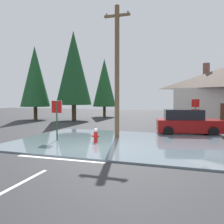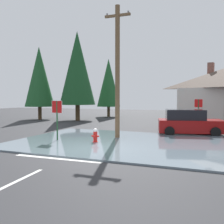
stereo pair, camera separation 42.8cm
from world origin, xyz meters
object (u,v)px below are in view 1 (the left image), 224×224
(fire_hydrant, at_px, (96,136))
(pine_tree_short_left, at_px, (104,83))
(pine_tree_mid_left, at_px, (74,68))
(stop_sign_near, at_px, (57,112))
(utility_pole, at_px, (117,70))
(stop_sign_far, at_px, (195,107))
(parked_car, at_px, (187,123))
(pine_tree_tall_left, at_px, (35,77))

(fire_hydrant, height_order, pine_tree_short_left, pine_tree_short_left)
(pine_tree_mid_left, distance_m, pine_tree_short_left, 6.48)
(stop_sign_near, xyz_separation_m, utility_pole, (2.86, 2.18, 2.50))
(stop_sign_far, xyz_separation_m, parked_car, (-0.41, -3.93, -0.89))
(utility_pole, distance_m, pine_tree_tall_left, 16.37)
(pine_tree_short_left, bearing_deg, fire_hydrant, -69.79)
(parked_car, distance_m, pine_tree_tall_left, 18.60)
(pine_tree_short_left, bearing_deg, utility_pole, -65.95)
(fire_hydrant, bearing_deg, parked_car, 50.47)
(stop_sign_near, xyz_separation_m, fire_hydrant, (2.30, 0.20, -1.26))
(parked_car, xyz_separation_m, pine_tree_tall_left, (-17.00, 6.36, 4.07))
(pine_tree_mid_left, xyz_separation_m, pine_tree_short_left, (1.09, 6.26, -1.27))
(stop_sign_far, xyz_separation_m, pine_tree_mid_left, (-12.71, 2.83, 3.99))
(pine_tree_mid_left, bearing_deg, fire_hydrant, -57.06)
(utility_pole, relative_size, pine_tree_mid_left, 0.83)
(stop_sign_near, relative_size, pine_tree_short_left, 0.31)
(parked_car, relative_size, pine_tree_mid_left, 0.47)
(stop_sign_near, distance_m, fire_hydrant, 2.63)
(fire_hydrant, distance_m, pine_tree_tall_left, 17.77)
(utility_pole, bearing_deg, pine_tree_short_left, 114.05)
(utility_pole, height_order, stop_sign_far, utility_pole)
(fire_hydrant, distance_m, stop_sign_far, 10.57)
(stop_sign_far, distance_m, pine_tree_tall_left, 17.86)
(fire_hydrant, relative_size, pine_tree_tall_left, 0.10)
(stop_sign_near, xyz_separation_m, pine_tree_short_left, (-4.47, 18.60, 2.75))
(pine_tree_tall_left, bearing_deg, utility_pole, -36.63)
(fire_hydrant, bearing_deg, utility_pole, 74.31)
(stop_sign_far, bearing_deg, fire_hydrant, -117.48)
(stop_sign_far, distance_m, parked_car, 4.05)
(pine_tree_tall_left, xyz_separation_m, pine_tree_mid_left, (4.70, 0.40, 0.81))
(fire_hydrant, relative_size, utility_pole, 0.10)
(stop_sign_near, height_order, pine_tree_mid_left, pine_tree_mid_left)
(parked_car, bearing_deg, stop_sign_near, -140.37)
(fire_hydrant, distance_m, parked_car, 6.98)
(stop_sign_near, xyz_separation_m, pine_tree_mid_left, (-5.56, 12.34, 4.02))
(utility_pole, xyz_separation_m, pine_tree_mid_left, (-8.42, 10.16, 1.52))
(fire_hydrant, height_order, utility_pole, utility_pole)
(fire_hydrant, height_order, pine_tree_mid_left, pine_tree_mid_left)
(utility_pole, relative_size, pine_tree_tall_left, 0.96)
(utility_pole, bearing_deg, pine_tree_mid_left, 129.65)
(stop_sign_near, bearing_deg, fire_hydrant, 5.07)
(stop_sign_far, bearing_deg, pine_tree_tall_left, 172.07)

